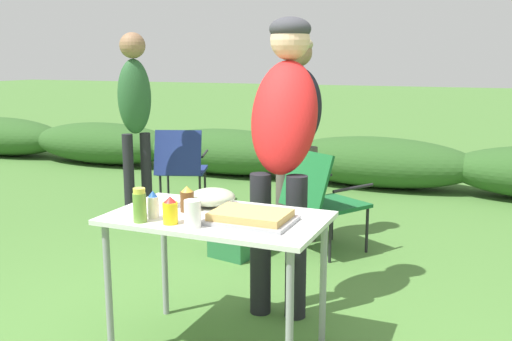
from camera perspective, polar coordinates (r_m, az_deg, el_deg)
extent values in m
ellipsoid|color=#2D5623|center=(10.01, -24.13, 3.16)|extent=(2.40, 0.90, 0.60)
ellipsoid|color=#2D5623|center=(8.67, -15.00, 2.66)|extent=(2.40, 0.90, 0.60)
ellipsoid|color=#2D5623|center=(7.63, -2.98, 1.91)|extent=(2.40, 0.90, 0.60)
ellipsoid|color=#2D5623|center=(7.01, 11.93, 0.86)|extent=(2.40, 0.90, 0.60)
cube|color=silver|center=(2.92, -3.92, -4.76)|extent=(1.10, 0.64, 0.02)
cylinder|color=gray|center=(3.07, -14.54, -11.59)|extent=(0.04, 0.04, 0.71)
cylinder|color=gray|center=(2.64, 3.37, -15.16)|extent=(0.04, 0.04, 0.71)
cylinder|color=gray|center=(3.48, -9.14, -8.59)|extent=(0.04, 0.04, 0.71)
cylinder|color=gray|center=(3.11, 6.73, -11.00)|extent=(0.04, 0.04, 0.71)
cube|color=#9E9EA3|center=(2.79, -0.54, -5.00)|extent=(0.42, 0.29, 0.02)
cube|color=tan|center=(2.78, -0.54, -4.44)|extent=(0.37, 0.25, 0.04)
cylinder|color=white|center=(3.16, -9.05, -3.09)|extent=(0.22, 0.22, 0.03)
ellipsoid|color=#ADBC99|center=(3.10, -4.42, -2.67)|extent=(0.25, 0.25, 0.09)
cylinder|color=white|center=(2.71, -6.36, -4.32)|extent=(0.08, 0.08, 0.13)
cylinder|color=silver|center=(2.89, -10.25, -3.65)|extent=(0.06, 0.06, 0.11)
cone|color=#194793|center=(2.88, -10.29, -2.30)|extent=(0.05, 0.05, 0.03)
cylinder|color=olive|center=(2.83, -11.55, -3.66)|extent=(0.07, 0.07, 0.14)
cylinder|color=#D1CC47|center=(2.81, -11.61, -1.99)|extent=(0.06, 0.06, 0.03)
cylinder|color=#562314|center=(2.94, -11.66, -3.57)|extent=(0.06, 0.06, 0.10)
cone|color=black|center=(2.92, -11.71, -2.33)|extent=(0.05, 0.05, 0.03)
cylinder|color=yellow|center=(2.78, -8.56, -4.23)|extent=(0.07, 0.07, 0.11)
cone|color=red|center=(2.77, -8.60, -2.86)|extent=(0.06, 0.06, 0.03)
cylinder|color=brown|center=(2.99, -6.90, -3.09)|extent=(0.07, 0.07, 0.11)
cone|color=gold|center=(2.98, -6.93, -1.83)|extent=(0.06, 0.06, 0.03)
cylinder|color=black|center=(3.43, 0.45, -7.41)|extent=(0.13, 0.13, 0.86)
cylinder|color=black|center=(3.39, 4.02, -7.72)|extent=(0.13, 0.13, 0.86)
ellipsoid|color=red|center=(3.37, 2.85, 5.40)|extent=(0.45, 0.57, 0.75)
sphere|color=#DBAD89|center=(3.48, 3.43, 12.88)|extent=(0.24, 0.24, 0.24)
ellipsoid|color=#333338|center=(3.49, 3.44, 13.96)|extent=(0.25, 0.25, 0.14)
cylinder|color=#4C473D|center=(4.77, 2.75, -2.46)|extent=(0.13, 0.13, 0.81)
cylinder|color=#4C473D|center=(4.80, 5.34, -2.41)|extent=(0.13, 0.13, 0.81)
ellipsoid|color=black|center=(4.67, 4.17, 6.30)|extent=(0.48, 0.44, 0.65)
sphere|color=#936B4C|center=(4.65, 4.25, 11.68)|extent=(0.22, 0.22, 0.22)
ellipsoid|color=tan|center=(4.65, 4.26, 12.44)|extent=(0.23, 0.23, 0.13)
cylinder|color=black|center=(5.44, -12.58, -0.84)|extent=(0.10, 0.10, 0.84)
cylinder|color=black|center=(5.49, -10.89, -0.66)|extent=(0.10, 0.10, 0.84)
ellipsoid|color=#28562D|center=(5.36, -12.06, 7.24)|extent=(0.36, 0.38, 0.68)
sphere|color=#936B4C|center=(5.35, -12.26, 12.13)|extent=(0.23, 0.23, 0.23)
cube|color=#19602D|center=(4.58, 7.58, -3.36)|extent=(0.63, 0.63, 0.03)
cube|color=#19602D|center=(4.34, 4.98, -1.00)|extent=(0.48, 0.38, 0.44)
cylinder|color=black|center=(4.65, 4.02, -5.57)|extent=(0.02, 0.02, 0.38)
cylinder|color=black|center=(4.36, 7.42, -6.77)|extent=(0.02, 0.02, 0.38)
cylinder|color=black|center=(4.90, 7.62, -4.75)|extent=(0.02, 0.02, 0.38)
cylinder|color=black|center=(4.64, 11.04, -5.80)|extent=(0.02, 0.02, 0.38)
cylinder|color=black|center=(4.70, 5.71, -0.74)|extent=(0.24, 0.37, 0.02)
cylinder|color=black|center=(4.38, 9.71, -1.74)|extent=(0.24, 0.37, 0.02)
cube|color=navy|center=(5.96, -7.31, 0.03)|extent=(0.59, 0.59, 0.03)
cube|color=navy|center=(5.65, -7.83, 1.77)|extent=(0.49, 0.31, 0.44)
cylinder|color=black|center=(5.85, -9.51, -2.21)|extent=(0.02, 0.02, 0.38)
cylinder|color=black|center=(5.78, -5.62, -2.26)|extent=(0.02, 0.02, 0.38)
cylinder|color=black|center=(6.23, -8.78, -1.36)|extent=(0.02, 0.02, 0.38)
cylinder|color=black|center=(6.16, -5.12, -1.40)|extent=(0.02, 0.02, 0.38)
cylinder|color=black|center=(5.97, -9.53, 1.70)|extent=(0.17, 0.40, 0.02)
cylinder|color=black|center=(5.89, -5.14, 1.69)|extent=(0.17, 0.40, 0.02)
cube|color=#286B3D|center=(4.56, -1.44, -6.52)|extent=(0.41, 0.53, 0.28)
cube|color=silver|center=(4.52, -1.45, -4.46)|extent=(0.41, 0.53, 0.06)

